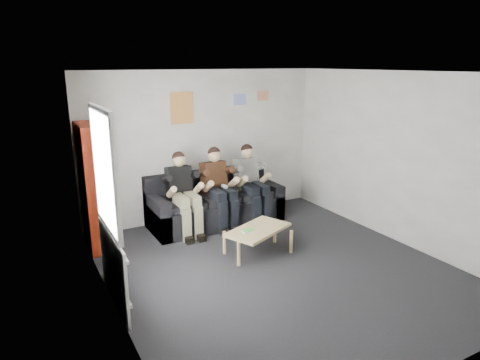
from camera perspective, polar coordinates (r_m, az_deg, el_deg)
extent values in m
plane|color=black|center=(6.22, 5.02, -11.60)|extent=(5.00, 5.00, 0.00)
plane|color=silver|center=(5.54, 5.69, 14.13)|extent=(5.00, 5.00, 0.00)
plane|color=silver|center=(7.88, -4.87, 4.63)|extent=(4.50, 0.00, 4.50)
plane|color=silver|center=(4.02, 25.72, -7.61)|extent=(4.50, 0.00, 4.50)
plane|color=silver|center=(4.89, -17.16, -2.76)|extent=(0.00, 5.00, 5.00)
plane|color=silver|center=(7.21, 20.38, 2.69)|extent=(0.00, 5.00, 5.00)
cube|color=black|center=(7.73, -3.26, -4.19)|extent=(2.36, 0.97, 0.45)
cube|color=black|center=(7.92, -4.48, -0.27)|extent=(2.36, 0.21, 0.46)
cube|color=black|center=(7.33, -10.96, -4.77)|extent=(0.19, 0.97, 0.64)
cube|color=black|center=(8.20, 3.58, -2.33)|extent=(0.19, 0.97, 0.64)
cube|color=black|center=(7.57, -3.01, -2.39)|extent=(1.97, 0.67, 0.11)
cube|color=maroon|center=(6.93, -19.05, -0.89)|extent=(0.29, 0.88, 1.95)
cube|color=#D6BF7C|center=(6.48, 2.42, -6.64)|extent=(1.01, 0.56, 0.04)
cylinder|color=#D6BF7C|center=(6.18, -0.17, -9.84)|extent=(0.05, 0.05, 0.36)
cylinder|color=#D6BF7C|center=(6.62, 6.84, -8.16)|extent=(0.05, 0.05, 0.36)
cylinder|color=#D6BF7C|center=(6.54, -2.09, -8.34)|extent=(0.05, 0.05, 0.36)
cylinder|color=#D6BF7C|center=(6.96, 4.66, -6.87)|extent=(0.05, 0.05, 0.36)
cube|color=silver|center=(6.34, 1.08, -6.90)|extent=(0.17, 0.12, 0.01)
cube|color=#67C546|center=(6.36, 1.10, -6.69)|extent=(0.17, 0.12, 0.01)
cube|color=black|center=(7.35, -8.15, -0.36)|extent=(0.41, 0.30, 0.59)
sphere|color=tan|center=(7.22, -8.15, 2.65)|extent=(0.23, 0.23, 0.23)
sphere|color=black|center=(7.22, -8.21, 2.95)|extent=(0.22, 0.22, 0.22)
cube|color=#9A916E|center=(7.13, -7.20, -2.56)|extent=(0.37, 0.48, 0.16)
cube|color=#9A916E|center=(7.05, -6.41, -5.78)|extent=(0.35, 0.15, 0.56)
cube|color=black|center=(7.08, -6.17, -7.66)|extent=(0.35, 0.27, 0.10)
cube|color=#4C2D19|center=(7.60, -3.51, 0.33)|extent=(0.42, 0.31, 0.60)
sphere|color=tan|center=(7.46, -3.43, 3.31)|extent=(0.23, 0.23, 0.23)
sphere|color=black|center=(7.47, -3.48, 3.61)|extent=(0.22, 0.22, 0.22)
cube|color=black|center=(7.38, -2.44, -1.82)|extent=(0.38, 0.49, 0.16)
cube|color=black|center=(7.30, -1.59, -4.94)|extent=(0.36, 0.15, 0.56)
cube|color=black|center=(7.33, -1.35, -6.75)|extent=(0.36, 0.27, 0.11)
cube|color=white|center=(7.25, -2.08, -0.84)|extent=(0.04, 0.15, 0.04)
cube|color=silver|center=(7.89, 0.82, 0.90)|extent=(0.42, 0.31, 0.59)
sphere|color=tan|center=(7.76, 0.98, 3.73)|extent=(0.23, 0.23, 0.23)
sphere|color=black|center=(7.77, 0.93, 4.02)|extent=(0.22, 0.22, 0.22)
cube|color=black|center=(7.68, 1.96, -1.12)|extent=(0.38, 0.48, 0.16)
cube|color=black|center=(7.61, 2.81, -4.09)|extent=(0.35, 0.15, 0.56)
cube|color=black|center=(7.64, 3.04, -5.84)|extent=(0.35, 0.27, 0.10)
cylinder|color=white|center=(5.23, -14.99, -13.33)|extent=(0.06, 0.06, 0.60)
cylinder|color=white|center=(5.30, -15.21, -12.95)|extent=(0.06, 0.06, 0.60)
cylinder|color=white|center=(5.37, -15.42, -12.57)|extent=(0.06, 0.06, 0.60)
cylinder|color=white|center=(5.44, -15.62, -12.21)|extent=(0.06, 0.06, 0.60)
cylinder|color=white|center=(5.51, -15.82, -11.85)|extent=(0.06, 0.06, 0.60)
cylinder|color=white|center=(5.58, -16.02, -11.51)|extent=(0.06, 0.06, 0.60)
cylinder|color=white|center=(5.65, -16.21, -11.17)|extent=(0.06, 0.06, 0.60)
cylinder|color=white|center=(5.72, -16.39, -10.84)|extent=(0.06, 0.06, 0.60)
cube|color=white|center=(5.60, -15.51, -14.58)|extent=(0.10, 0.64, 0.04)
cube|color=white|center=(5.35, -15.94, -9.36)|extent=(0.10, 0.64, 0.04)
cube|color=white|center=(5.00, -17.69, 1.18)|extent=(0.02, 1.00, 1.30)
cube|color=white|center=(4.89, -18.22, 8.93)|extent=(0.05, 1.12, 0.06)
cube|color=white|center=(5.21, -16.97, -6.08)|extent=(0.05, 1.12, 0.06)
cube|color=white|center=(5.41, -16.54, -11.21)|extent=(0.03, 1.30, 0.90)
cube|color=#E8CF52|center=(7.61, -7.74, 9.50)|extent=(0.42, 0.01, 0.55)
cube|color=#4572ED|center=(8.09, -0.01, 10.69)|extent=(0.25, 0.01, 0.20)
cube|color=#BE3B72|center=(8.33, 3.06, 11.15)|extent=(0.22, 0.01, 0.18)
cube|color=silver|center=(7.40, -12.20, 10.68)|extent=(0.20, 0.01, 0.14)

